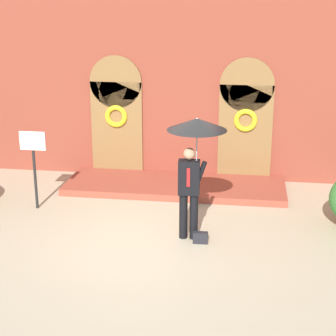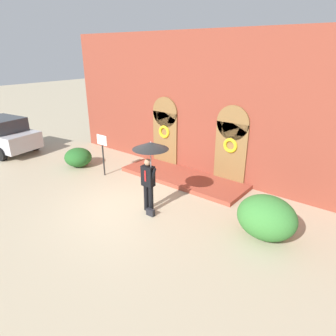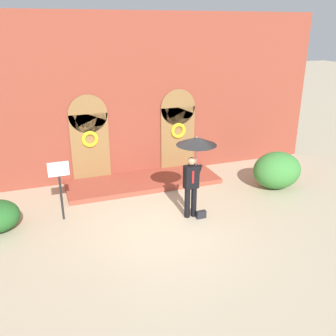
# 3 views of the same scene
# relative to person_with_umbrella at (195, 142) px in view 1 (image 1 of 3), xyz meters

# --- Properties ---
(ground_plane) EXTENTS (80.00, 80.00, 0.00)m
(ground_plane) POSITION_rel_person_with_umbrella_xyz_m (-0.71, -0.32, -1.91)
(ground_plane) COLOR tan
(building_facade) EXTENTS (14.00, 2.30, 5.60)m
(building_facade) POSITION_rel_person_with_umbrella_xyz_m (-0.71, 3.83, 0.77)
(building_facade) COLOR brown
(building_facade) RESTS_ON ground
(person_with_umbrella) EXTENTS (1.10, 1.10, 2.36)m
(person_with_umbrella) POSITION_rel_person_with_umbrella_xyz_m (0.00, 0.00, 0.00)
(person_with_umbrella) COLOR black
(person_with_umbrella) RESTS_ON ground
(handbag) EXTENTS (0.28, 0.13, 0.22)m
(handbag) POSITION_rel_person_with_umbrella_xyz_m (0.15, -0.20, -1.80)
(handbag) COLOR black
(handbag) RESTS_ON ground
(sign_post) EXTENTS (0.56, 0.06, 1.72)m
(sign_post) POSITION_rel_person_with_umbrella_xyz_m (-3.54, 1.07, -0.75)
(sign_post) COLOR black
(sign_post) RESTS_ON ground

